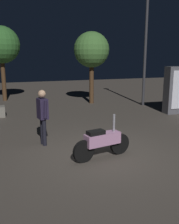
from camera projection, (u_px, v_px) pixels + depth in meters
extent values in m
plane|color=#4C443D|center=(103.00, 155.00, 6.80)|extent=(40.00, 40.00, 0.00)
cylinder|color=black|center=(84.00, 151.00, 6.32)|extent=(0.57, 0.21, 0.56)
cylinder|color=black|center=(120.00, 144.00, 6.86)|extent=(0.57, 0.21, 0.56)
cube|color=#C68CB7|center=(102.00, 139.00, 6.54)|extent=(0.99, 0.48, 0.30)
cube|color=black|center=(96.00, 132.00, 6.40)|extent=(0.48, 0.32, 0.10)
cylinder|color=gray|center=(114.00, 123.00, 6.63)|extent=(0.07, 0.07, 0.45)
sphere|color=#F2EABF|center=(117.00, 134.00, 6.75)|extent=(0.12, 0.12, 0.12)
cylinder|color=black|center=(42.00, 131.00, 7.61)|extent=(0.12, 0.12, 0.79)
cylinder|color=black|center=(44.00, 132.00, 7.47)|extent=(0.12, 0.12, 0.79)
cube|color=#261E38|center=(42.00, 109.00, 7.39)|extent=(0.30, 0.40, 0.59)
sphere|color=tan|center=(42.00, 94.00, 7.30)|extent=(0.22, 0.22, 0.22)
cylinder|color=#261E38|center=(40.00, 106.00, 7.59)|extent=(0.12, 0.19, 0.54)
cylinder|color=#261E38|center=(45.00, 109.00, 7.18)|extent=(0.12, 0.19, 0.54)
cylinder|color=#38383D|center=(145.00, 52.00, 13.05)|extent=(0.14, 0.14, 5.46)
cylinder|color=#4C331E|center=(4.00, 80.00, 14.73)|extent=(0.24, 0.24, 2.43)
sphere|color=#336B2D|center=(1.00, 45.00, 14.31)|extent=(2.06, 2.06, 2.06)
cylinder|color=#4C331E|center=(92.00, 83.00, 13.96)|extent=(0.24, 0.24, 2.21)
sphere|color=#477A38|center=(92.00, 50.00, 13.58)|extent=(1.87, 1.87, 1.87)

